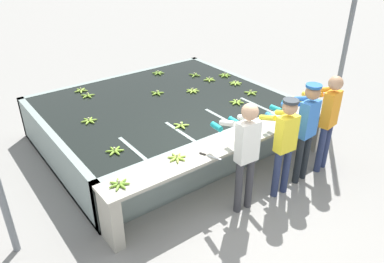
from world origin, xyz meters
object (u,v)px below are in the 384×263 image
worker_3 (328,115)px  knife_0 (207,155)px  banana_bunch_floating_5 (235,83)px  banana_bunch_floating_4 (88,96)px  banana_bunch_ledge_1 (177,158)px  banana_bunch_floating_8 (115,151)px  banana_bunch_floating_9 (193,91)px  worker_1 (284,139)px  banana_bunch_ledge_2 (119,184)px  banana_bunch_floating_3 (237,102)px  banana_bunch_floating_2 (225,75)px  banana_bunch_floating_6 (251,93)px  banana_bunch_ledge_0 (295,118)px  banana_bunch_floating_12 (181,125)px  banana_bunch_floating_13 (158,73)px  worker_2 (306,124)px  worker_0 (245,148)px  banana_bunch_floating_11 (157,93)px  support_post_right (344,57)px  banana_bunch_floating_7 (209,80)px  banana_bunch_floating_0 (195,75)px  banana_bunch_floating_1 (81,90)px  banana_bunch_floating_10 (89,121)px

worker_3 → knife_0: bearing=168.1°
worker_3 → banana_bunch_floating_5: bearing=87.4°
banana_bunch_floating_4 → banana_bunch_ledge_1: bearing=-88.1°
banana_bunch_floating_8 → banana_bunch_floating_9: same height
worker_1 → banana_bunch_ledge_2: bearing=165.6°
banana_bunch_floating_3 → banana_bunch_floating_9: same height
banana_bunch_floating_2 → worker_1: bearing=-115.4°
banana_bunch_floating_6 → banana_bunch_ledge_0: banana_bunch_ledge_0 is taller
banana_bunch_floating_12 → banana_bunch_floating_9: bearing=45.7°
banana_bunch_floating_13 → knife_0: size_ratio=0.84×
banana_bunch_floating_2 → banana_bunch_floating_4: 2.98m
worker_2 → worker_0: bearing=178.3°
banana_bunch_floating_11 → support_post_right: support_post_right is taller
banana_bunch_floating_12 → banana_bunch_floating_7: bearing=38.3°
worker_3 → banana_bunch_floating_11: 3.21m
worker_0 → support_post_right: size_ratio=0.54×
banana_bunch_floating_12 → banana_bunch_ledge_1: banana_bunch_ledge_1 is taller
banana_bunch_floating_9 → banana_bunch_floating_12: same height
banana_bunch_floating_0 → banana_bunch_floating_8: bearing=-147.2°
banana_bunch_floating_4 → banana_bunch_floating_8: (-0.52, -2.18, -0.00)m
banana_bunch_floating_5 → banana_bunch_floating_12: size_ratio=1.02×
banana_bunch_floating_9 → banana_bunch_floating_8: bearing=-153.3°
banana_bunch_floating_11 → banana_bunch_ledge_1: banana_bunch_ledge_1 is taller
banana_bunch_floating_8 → worker_3: bearing=-23.1°
banana_bunch_floating_1 → banana_bunch_floating_13: same height
worker_0 → banana_bunch_floating_4: size_ratio=6.23×
worker_0 → worker_2: worker_0 is taller
worker_2 → banana_bunch_floating_3: 1.56m
worker_0 → banana_bunch_floating_13: (0.96, 3.76, -0.19)m
worker_2 → banana_bunch_floating_7: (0.35, 2.78, -0.18)m
banana_bunch_floating_1 → support_post_right: bearing=-39.3°
worker_0 → worker_2: size_ratio=1.01×
banana_bunch_floating_0 → banana_bunch_floating_1: bearing=164.6°
banana_bunch_floating_6 → banana_bunch_floating_11: 1.85m
worker_0 → worker_3: size_ratio=1.01×
banana_bunch_floating_4 → banana_bunch_floating_6: size_ratio=0.99×
support_post_right → banana_bunch_floating_12: bearing=166.6°
worker_1 → banana_bunch_floating_3: worker_1 is taller
banana_bunch_floating_0 → banana_bunch_floating_12: same height
worker_1 → banana_bunch_floating_2: size_ratio=5.75×
banana_bunch_floating_11 → banana_bunch_ledge_2: (-1.99, -2.26, 0.00)m
banana_bunch_floating_0 → knife_0: (-1.88, -2.75, -0.01)m
banana_bunch_ledge_2 → worker_1: bearing=-14.4°
banana_bunch_floating_1 → knife_0: size_ratio=0.83×
banana_bunch_floating_4 → banana_bunch_ledge_1: 2.89m
banana_bunch_floating_9 → support_post_right: (2.13, -1.84, 0.75)m
banana_bunch_floating_4 → banana_bunch_floating_6: 3.20m
worker_2 → banana_bunch_floating_10: 3.54m
banana_bunch_floating_1 → banana_bunch_floating_11: 1.54m
banana_bunch_floating_6 → banana_bunch_floating_9: bearing=137.7°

